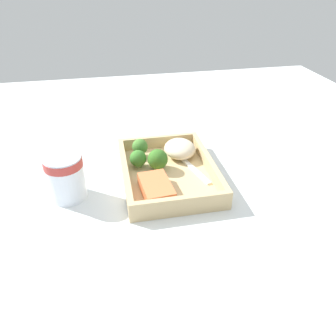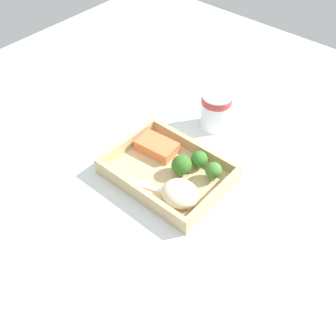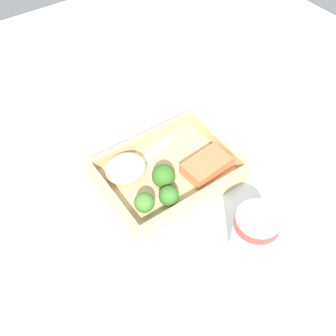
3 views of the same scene
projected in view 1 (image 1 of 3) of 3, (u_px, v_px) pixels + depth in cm
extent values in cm
cube|color=silver|center=(168.00, 182.00, 75.41)|extent=(160.00, 160.00, 2.00)
cube|color=tan|center=(168.00, 176.00, 74.55)|extent=(27.10, 20.31, 1.20)
cube|color=tan|center=(209.00, 164.00, 75.01)|extent=(27.10, 1.20, 2.99)
cube|color=tan|center=(125.00, 173.00, 71.84)|extent=(27.10, 1.20, 2.99)
cube|color=tan|center=(181.00, 204.00, 62.72)|extent=(1.20, 17.91, 2.99)
cube|color=tan|center=(158.00, 141.00, 84.12)|extent=(1.20, 17.91, 2.99)
cube|color=#E87544|center=(156.00, 188.00, 67.26)|extent=(10.06, 6.70, 2.66)
ellipsoid|color=beige|center=(180.00, 149.00, 79.80)|extent=(8.51, 7.60, 4.08)
cylinder|color=#7DA45D|center=(158.00, 166.00, 75.54)|extent=(1.77, 1.77, 1.33)
sphere|color=#356A22|center=(158.00, 159.00, 74.49)|extent=(4.67, 4.67, 4.67)
cylinder|color=#7A9B4F|center=(140.00, 153.00, 80.28)|extent=(1.45, 1.45, 1.70)
sphere|color=#42782F|center=(140.00, 147.00, 79.26)|extent=(3.81, 3.81, 3.81)
cylinder|color=#75975A|center=(138.00, 165.00, 76.30)|extent=(1.47, 1.47, 1.25)
sphere|color=#367228|center=(138.00, 158.00, 75.39)|extent=(3.88, 3.88, 3.88)
cube|color=white|center=(194.00, 170.00, 75.12)|extent=(12.22, 4.49, 0.44)
cube|color=white|center=(178.00, 155.00, 81.03)|extent=(3.88, 3.06, 0.44)
cylinder|color=white|center=(66.00, 177.00, 66.49)|extent=(7.50, 7.50, 9.67)
cylinder|color=#B23833|center=(63.00, 162.00, 64.57)|extent=(7.72, 7.72, 1.74)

